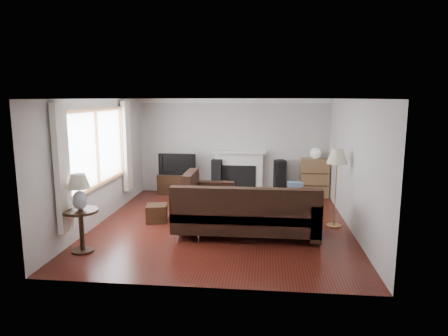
# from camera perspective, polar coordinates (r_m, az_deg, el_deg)

# --- Properties ---
(room) EXTENTS (5.10, 5.60, 2.54)m
(room) POSITION_cam_1_polar(r_m,az_deg,el_deg) (7.85, -0.23, 0.70)
(room) COLOR #4A1710
(room) RESTS_ON ground
(window) EXTENTS (0.12, 2.74, 1.54)m
(window) POSITION_cam_1_polar(r_m,az_deg,el_deg) (8.24, -17.59, 2.79)
(window) COLOR brown
(window) RESTS_ON room
(curtain_near) EXTENTS (0.10, 0.35, 2.10)m
(curtain_near) POSITION_cam_1_polar(r_m,az_deg,el_deg) (6.89, -22.14, -0.09)
(curtain_near) COLOR white
(curtain_near) RESTS_ON room
(curtain_far) EXTENTS (0.10, 0.35, 2.10)m
(curtain_far) POSITION_cam_1_polar(r_m,az_deg,el_deg) (9.65, -13.71, 3.06)
(curtain_far) COLOR white
(curtain_far) RESTS_ON room
(fireplace) EXTENTS (1.40, 0.26, 1.15)m
(fireplace) POSITION_cam_1_polar(r_m,az_deg,el_deg) (10.54, 2.12, -0.63)
(fireplace) COLOR white
(fireplace) RESTS_ON room
(tv_stand) EXTENTS (1.05, 0.47, 0.52)m
(tv_stand) POSITION_cam_1_polar(r_m,az_deg,el_deg) (10.68, -6.52, -2.26)
(tv_stand) COLOR black
(tv_stand) RESTS_ON ground
(television) EXTENTS (0.98, 0.13, 0.56)m
(television) POSITION_cam_1_polar(r_m,az_deg,el_deg) (10.57, -6.58, 0.62)
(television) COLOR black
(television) RESTS_ON tv_stand
(speaker_left) EXTENTS (0.29, 0.33, 0.93)m
(speaker_left) POSITION_cam_1_polar(r_m,az_deg,el_deg) (10.53, -0.97, -1.25)
(speaker_left) COLOR black
(speaker_left) RESTS_ON ground
(speaker_right) EXTENTS (0.33, 0.37, 0.94)m
(speaker_right) POSITION_cam_1_polar(r_m,az_deg,el_deg) (10.45, 7.96, -1.41)
(speaker_right) COLOR black
(speaker_right) RESTS_ON ground
(bookshelf) EXTENTS (0.72, 0.34, 0.99)m
(bookshelf) POSITION_cam_1_polar(r_m,az_deg,el_deg) (10.51, 12.81, -1.35)
(bookshelf) COLOR brown
(bookshelf) RESTS_ON ground
(globe_lamp) EXTENTS (0.27, 0.27, 0.27)m
(globe_lamp) POSITION_cam_1_polar(r_m,az_deg,el_deg) (10.40, 12.94, 2.05)
(globe_lamp) COLOR white
(globe_lamp) RESTS_ON bookshelf
(sectional_sofa) EXTENTS (2.86, 2.09, 0.92)m
(sectional_sofa) POSITION_cam_1_polar(r_m,az_deg,el_deg) (7.39, 3.16, -6.18)
(sectional_sofa) COLOR black
(sectional_sofa) RESTS_ON ground
(coffee_table) EXTENTS (1.34, 1.03, 0.46)m
(coffee_table) POSITION_cam_1_polar(r_m,az_deg,el_deg) (8.86, 3.66, -4.98)
(coffee_table) COLOR #906845
(coffee_table) RESTS_ON ground
(footstool) EXTENTS (0.48, 0.48, 0.35)m
(footstool) POSITION_cam_1_polar(r_m,az_deg,el_deg) (8.38, -9.57, -6.37)
(footstool) COLOR black
(footstool) RESTS_ON ground
(floor_lamp) EXTENTS (0.43, 0.43, 1.55)m
(floor_lamp) POSITION_cam_1_polar(r_m,az_deg,el_deg) (8.11, 15.67, -2.80)
(floor_lamp) COLOR #AB773B
(floor_lamp) RESTS_ON ground
(side_table) EXTENTS (0.58, 0.58, 0.72)m
(side_table) POSITION_cam_1_polar(r_m,az_deg,el_deg) (7.04, -19.67, -8.45)
(side_table) COLOR black
(side_table) RESTS_ON ground
(table_lamp) EXTENTS (0.36, 0.36, 0.59)m
(table_lamp) POSITION_cam_1_polar(r_m,az_deg,el_deg) (6.87, -19.99, -3.26)
(table_lamp) COLOR silver
(table_lamp) RESTS_ON side_table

